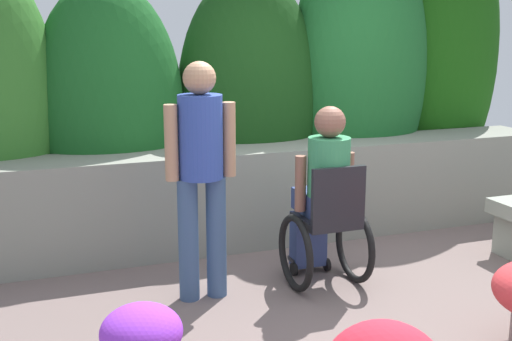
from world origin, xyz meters
name	(u,v)px	position (x,y,z in m)	size (l,w,h in m)	color
ground_plane	(359,306)	(0.00, 0.00, 0.00)	(10.88, 10.88, 0.00)	#6C5B57
stone_retaining_wall	(276,193)	(0.00, 1.54, 0.42)	(5.32, 0.57, 0.85)	gray
hedge_backdrop	(273,81)	(0.21, 2.14, 1.36)	(5.86, 1.22, 3.19)	#316F26
person_in_wheelchair	(324,203)	(-0.06, 0.44, 0.62)	(0.53, 0.66, 1.33)	black
person_standing_companion	(201,166)	(-0.96, 0.51, 0.95)	(0.49, 0.30, 1.65)	#385278
flower_pot_red_accent	(142,341)	(-1.57, -0.50, 0.27)	(0.43, 0.43, 0.46)	gray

